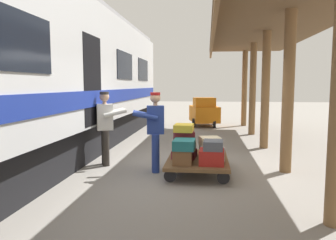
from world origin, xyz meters
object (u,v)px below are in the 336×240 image
Objects in this scene: suitcase_gray_aluminum at (211,152)px; suitcase_slate_roller at (213,145)px; suitcase_burgundy_valise at (184,154)px; suitcase_teal_softside at (184,144)px; suitcase_orange_carryall at (211,147)px; suitcase_red_plastic at (212,157)px; suitcase_cream_canvas at (210,141)px; suitcase_olive_duffel at (186,146)px; suitcase_yellow_case at (184,128)px; suitcase_brown_leather at (183,156)px; porter_in_overalls at (154,129)px; suitcase_maroon_trunk at (184,137)px; train_car at (30,76)px; luggage_cart at (198,160)px; baggage_tug at (204,112)px; porter_by_door at (106,125)px; suitcase_tan_vintage at (186,147)px.

suitcase_gray_aluminum is 1.40× the size of suitcase_slate_roller.
suitcase_teal_softside reaches higher than suitcase_burgundy_valise.
suitcase_orange_carryall is 1.19× the size of suitcase_red_plastic.
suitcase_burgundy_valise is at bearing -0.09° from suitcase_cream_canvas.
suitcase_teal_softside is at bearing 47.49° from suitcase_cream_canvas.
suitcase_olive_duffel is 0.40m from suitcase_yellow_case.
suitcase_burgundy_valise is 0.16m from suitcase_olive_duffel.
suitcase_gray_aluminum is (-0.57, 0.00, 0.06)m from suitcase_burgundy_valise.
porter_in_overalls reaches higher than suitcase_brown_leather.
suitcase_maroon_trunk is (0.58, -0.51, 0.30)m from suitcase_red_plastic.
suitcase_orange_carryall reaches higher than suitcase_burgundy_valise.
suitcase_yellow_case is at bearing -72.35° from suitcase_maroon_trunk.
train_car reaches higher than suitcase_olive_duffel.
suitcase_brown_leather is 1.19m from suitcase_orange_carryall.
suitcase_burgundy_valise is 0.94× the size of suitcase_teal_softside.
luggage_cart is 3.62× the size of suitcase_teal_softside.
suitcase_teal_softside reaches higher than suitcase_cream_canvas.
suitcase_yellow_case is at bearing 1.80° from luggage_cart.
luggage_cart is 4.19× the size of suitcase_slate_roller.
train_car reaches higher than suitcase_yellow_case.
suitcase_cream_canvas is 0.24× the size of porter_in_overalls.
suitcase_burgundy_valise is 1.20× the size of suitcase_cream_canvas.
suitcase_cream_canvas is at bearing 176.94° from suitcase_olive_duffel.
porter_by_door is at bearing 73.75° from baggage_tug.
suitcase_tan_vintage is (-3.58, -0.25, -1.61)m from train_car.
suitcase_tan_vintage is 1.24m from suitcase_slate_roller.
suitcase_slate_roller is 2.64m from porter_by_door.
suitcase_gray_aluminum is 0.81m from suitcase_teal_softside.
luggage_cart is at bearing -178.20° from suitcase_yellow_case.
train_car reaches higher than luggage_cart.
baggage_tug is (0.22, -8.50, 0.17)m from suitcase_red_plastic.
baggage_tug is (-0.36, -7.99, -0.13)m from suitcase_maroon_trunk.
suitcase_orange_carryall is at bearing -137.35° from suitcase_burgundy_valise.
baggage_tug is (-0.06, -7.98, 0.36)m from luggage_cart.
suitcase_olive_duffel is at bearing -44.84° from suitcase_slate_roller.
baggage_tug is at bearing -97.05° from porter_in_overalls.
suitcase_tan_vintage is at bearing -44.22° from suitcase_cream_canvas.
suitcase_brown_leather is 1.23× the size of suitcase_cream_canvas.
suitcase_cream_canvas is (0.03, 0.52, 0.23)m from suitcase_orange_carryall.
suitcase_yellow_case is at bearing -179.76° from porter_in_overalls.
suitcase_olive_duffel is (-0.03, -0.55, 0.10)m from suitcase_brown_leather.
suitcase_teal_softside is 0.89m from porter_in_overalls.
suitcase_orange_carryall is 1.03× the size of suitcase_tan_vintage.
suitcase_orange_carryall is 0.93m from suitcase_yellow_case.
suitcase_gray_aluminum is 0.37× the size of porter_by_door.
baggage_tug is (-0.32, -8.53, -0.07)m from suitcase_teal_softside.
luggage_cart is 0.34m from suitcase_gray_aluminum.
suitcase_red_plastic is at bearing 118.49° from luggage_cart.
suitcase_yellow_case is (0.01, 0.01, 0.56)m from suitcase_burgundy_valise.
luggage_cart is 0.76m from suitcase_slate_roller.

